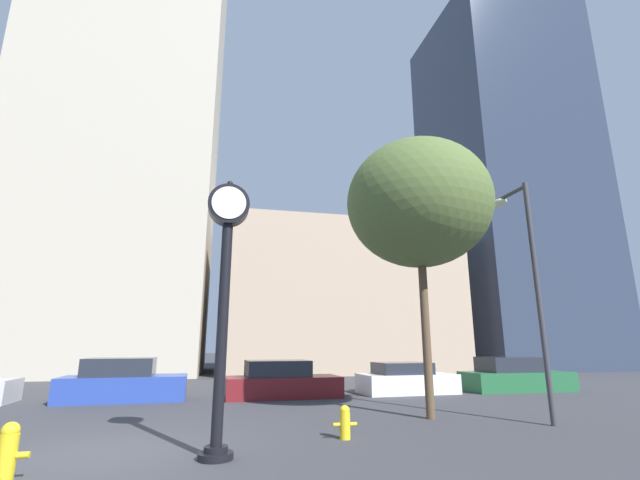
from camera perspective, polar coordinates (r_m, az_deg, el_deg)
ground_plane at (r=9.70m, az=-27.01°, el=-24.02°), size 200.00×200.00×0.00m
building_tall_tower at (r=38.33m, az=-23.90°, el=14.30°), size 13.27×12.00×38.48m
building_storefront_row at (r=34.52m, az=1.67°, el=-8.12°), size 17.19×12.00×10.72m
building_glass_modern at (r=44.53m, az=23.50°, el=6.92°), size 12.27×12.00×33.65m
street_clock at (r=8.46m, az=-12.54°, el=-4.70°), size 0.81×0.62×5.19m
car_blue at (r=17.70m, az=-24.75°, el=-16.89°), size 4.34×2.13×1.48m
car_maroon at (r=17.33m, az=-5.19°, el=-18.31°), size 4.42×2.11×1.37m
car_white at (r=19.01m, az=11.38°, el=-17.84°), size 3.99×2.10×1.23m
car_green at (r=21.39m, az=24.56°, el=-16.24°), size 4.68×1.89×1.43m
fire_hydrant_near at (r=9.96m, az=3.33°, el=-23.04°), size 0.52×0.23×0.69m
fire_hydrant_far at (r=8.41m, az=-36.24°, el=-21.78°), size 0.61×0.26×0.83m
street_lamp_right at (r=13.24m, az=25.61°, el=-2.42°), size 0.36×1.57×6.40m
bare_tree at (r=13.40m, az=13.00°, el=4.74°), size 4.35×4.35×8.10m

